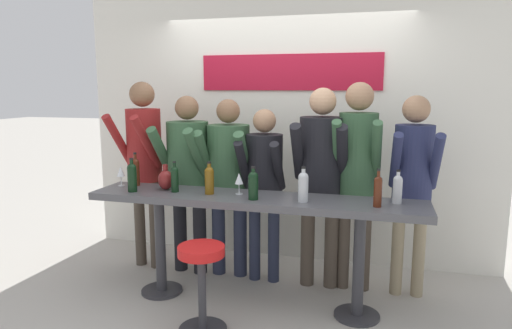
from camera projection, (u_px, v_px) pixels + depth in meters
name	position (u px, v px, depth m)	size (l,w,h in m)	color
ground_plane	(254.00, 303.00, 3.84)	(40.00, 40.00, 0.00)	#B2ADA3
back_wall	(285.00, 122.00, 4.74)	(4.34, 0.12, 2.86)	silver
tasting_table	(254.00, 214.00, 3.71)	(2.74, 0.49, 0.93)	#4C4C51
bar_stool	(202.00, 276.00, 3.33)	(0.36, 0.36, 0.66)	#333338
person_far_left	(144.00, 153.00, 4.46)	(0.45, 0.59, 1.85)	#473D33
person_left	(188.00, 166.00, 4.34)	(0.51, 0.60, 1.72)	black
person_center_left	(228.00, 169.00, 4.27)	(0.48, 0.56, 1.69)	#23283D
person_center	(264.00, 176.00, 4.14)	(0.39, 0.50, 1.61)	#23283D
person_center_right	(321.00, 167.00, 4.00)	(0.48, 0.58, 1.80)	#473D33
person_right	(357.00, 162.00, 3.93)	(0.40, 0.54, 1.84)	#473D33
person_far_right	(413.00, 173.00, 3.82)	(0.40, 0.53, 1.73)	gray
wine_bottle_0	(132.00, 176.00, 3.83)	(0.08, 0.08, 0.29)	black
wine_bottle_1	(253.00, 184.00, 3.56)	(0.08, 0.08, 0.26)	black
wine_bottle_2	(303.00, 185.00, 3.50)	(0.08, 0.08, 0.27)	#B7BCC1
wine_bottle_3	(378.00, 190.00, 3.34)	(0.06, 0.06, 0.28)	#4C1E0F
wine_bottle_4	(398.00, 188.00, 3.45)	(0.07, 0.07, 0.26)	#B7BCC1
wine_bottle_5	(209.00, 179.00, 3.75)	(0.08, 0.08, 0.27)	brown
wine_bottle_6	(175.00, 178.00, 3.83)	(0.06, 0.06, 0.26)	black
wine_bottle_7	(136.00, 171.00, 4.07)	(0.07, 0.07, 0.30)	#4C1E0F
wine_glass_0	(239.00, 179.00, 3.74)	(0.07, 0.07, 0.18)	silver
wine_glass_1	(121.00, 172.00, 4.06)	(0.07, 0.07, 0.18)	silver
decorative_vase	(166.00, 180.00, 3.92)	(0.13, 0.13, 0.22)	maroon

